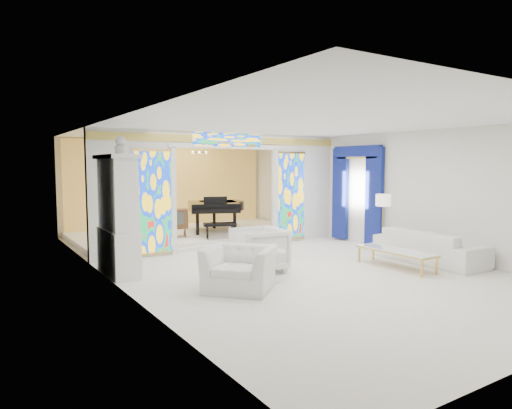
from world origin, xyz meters
TOP-DOWN VIEW (x-y plane):
  - floor at (0.00, 0.00)m, footprint 12.00×12.00m
  - ceiling at (0.00, 0.00)m, footprint 7.00×12.00m
  - wall_back at (0.00, 6.00)m, footprint 7.00×0.02m
  - wall_left at (-3.50, 0.00)m, footprint 0.02×12.00m
  - wall_right at (3.50, 0.00)m, footprint 0.02×12.00m
  - partition_wall at (0.00, 2.00)m, footprint 7.00×0.22m
  - stained_glass_left at (-2.03, 1.89)m, footprint 0.90×0.04m
  - stained_glass_right at (2.03, 1.89)m, footprint 0.90×0.04m
  - stained_glass_transom at (0.00, 1.89)m, footprint 2.00×0.04m
  - alcove_platform at (0.00, 4.10)m, footprint 6.80×3.80m
  - gold_curtain_back at (0.00, 5.88)m, footprint 6.70×0.10m
  - chandelier at (0.20, 4.00)m, footprint 0.48×0.48m
  - blue_drapes at (3.40, 0.70)m, footprint 0.14×1.85m
  - china_cabinet at (-3.22, 0.60)m, footprint 0.56×1.46m
  - armchair_left at (-1.78, -1.70)m, footprint 1.54×1.54m
  - armchair_right at (-0.74, -0.72)m, footprint 1.09×1.06m
  - sofa at (2.95, -2.03)m, footprint 1.04×2.51m
  - side_table at (-0.94, -1.54)m, footprint 0.48×0.48m
  - vase at (-0.94, -1.54)m, footprint 0.17×0.17m
  - coffee_table at (1.88, -2.01)m, footprint 0.56×1.78m
  - floor_lamp at (2.80, -0.80)m, footprint 0.43×0.43m
  - grand_piano at (0.70, 3.85)m, footprint 2.28×2.81m
  - tv_console at (-0.87, 3.36)m, footprint 0.78×0.64m

SIDE VIEW (x-z plane):
  - floor at x=0.00m, z-range 0.00..0.00m
  - alcove_platform at x=0.00m, z-range 0.00..0.18m
  - coffee_table at x=1.88m, z-range 0.16..0.56m
  - sofa at x=2.95m, z-range 0.00..0.73m
  - armchair_left at x=-1.78m, z-range 0.00..0.76m
  - side_table at x=-0.94m, z-range 0.09..0.67m
  - armchair_right at x=-0.74m, z-range 0.00..0.90m
  - vase at x=-0.94m, z-range 0.59..0.76m
  - tv_console at x=-0.87m, z-range 0.30..1.08m
  - grand_piano at x=0.70m, z-range 0.37..1.45m
  - china_cabinet at x=-3.22m, z-range -0.19..2.53m
  - floor_lamp at x=2.80m, z-range 0.52..1.99m
  - stained_glass_left at x=-2.03m, z-range 0.10..2.50m
  - stained_glass_right at x=2.03m, z-range 0.10..2.50m
  - wall_back at x=0.00m, z-range 0.00..3.00m
  - wall_left at x=-3.50m, z-range 0.00..3.00m
  - wall_right at x=3.50m, z-range 0.00..3.00m
  - gold_curtain_back at x=0.00m, z-range 0.05..2.95m
  - blue_drapes at x=3.40m, z-range 0.25..2.90m
  - partition_wall at x=0.00m, z-range 0.15..3.15m
  - chandelier at x=0.20m, z-range 2.40..2.70m
  - stained_glass_transom at x=0.00m, z-range 2.65..2.99m
  - ceiling at x=0.00m, z-range 2.99..3.01m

